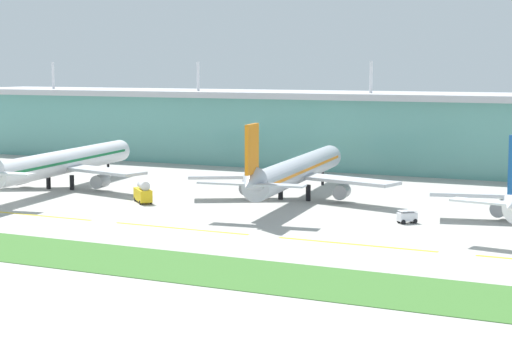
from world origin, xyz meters
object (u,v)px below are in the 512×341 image
object	(u,v)px
airliner_near	(63,162)
airliner_middle	(296,171)
fuel_truck	(143,193)
baggage_cart	(407,217)

from	to	relation	value
airliner_near	airliner_middle	xyz separation A→B (m)	(58.11, 8.54, 0.00)
airliner_near	fuel_truck	distance (m)	32.07
airliner_middle	airliner_near	bearing A→B (deg)	-171.64
baggage_cart	fuel_truck	distance (m)	59.13
airliner_middle	fuel_truck	bearing A→B (deg)	-145.62
baggage_cart	airliner_middle	bearing A→B (deg)	148.43
airliner_middle	fuel_truck	xyz separation A→B (m)	(-28.19, -19.29, -4.20)
fuel_truck	airliner_middle	bearing A→B (deg)	34.38
airliner_middle	baggage_cart	xyz separation A→B (m)	(30.94, -19.01, -5.19)
airliner_near	fuel_truck	xyz separation A→B (m)	(29.92, -10.74, -4.19)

